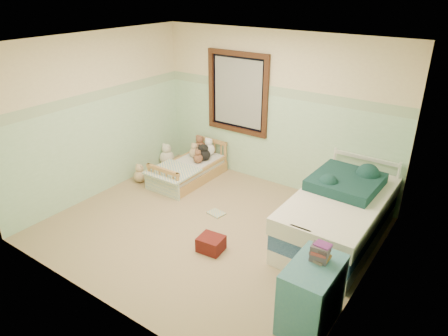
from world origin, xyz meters
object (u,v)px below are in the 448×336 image
Objects in this scene: plush_floor_tan at (140,176)px; red_pillow at (211,244)px; twin_bed_frame at (336,233)px; floor_book at (216,213)px; toddler_bed_frame at (189,175)px; plush_floor_cream at (167,158)px; dresser at (312,295)px.

plush_floor_tan is 2.33m from red_pillow.
twin_bed_frame is 1.73m from floor_book.
twin_bed_frame is at bearing 43.07° from red_pillow.
red_pillow is (-1.22, -1.14, -0.01)m from twin_bed_frame.
plush_floor_cream is (-0.74, 0.25, 0.05)m from toddler_bed_frame.
toddler_bed_frame is 1.27m from floor_book.
plush_floor_tan is 0.70× the size of red_pillow.
plush_floor_tan is 3.92m from dresser.
dresser reaches higher than plush_floor_tan.
plush_floor_tan is 0.11× the size of twin_bed_frame.
dresser is at bearing -19.05° from plush_floor_tan.
twin_bed_frame is at bearing 4.47° from plush_floor_tan.
red_pillow is (-1.54, 0.40, -0.26)m from dresser.
plush_floor_cream is at bearing 143.58° from red_pillow.
toddler_bed_frame is 4.94× the size of plush_floor_cream.
toddler_bed_frame is 0.78m from plush_floor_cream.
plush_floor_tan is at bearing 158.00° from red_pillow.
plush_floor_tan is at bearing -174.53° from floor_book.
plush_floor_tan reaches higher than toddler_bed_frame.
plush_floor_tan is at bearing -81.76° from plush_floor_cream.
dresser is 2.34m from floor_book.
dresser is at bearing -28.66° from plush_floor_cream.
red_pillow is at bearing -48.91° from floor_book.
plush_floor_cream is 1.25× the size of plush_floor_tan.
plush_floor_cream is 0.82m from plush_floor_tan.
twin_bed_frame is 6.33× the size of red_pillow.
toddler_bed_frame is 2.77m from twin_bed_frame.
red_pillow is (1.54, -1.44, 0.01)m from toddler_bed_frame.
toddler_bed_frame is at bearing 137.00° from red_pillow.
twin_bed_frame is 1.67m from red_pillow.
toddler_bed_frame is at bearing -18.47° from plush_floor_cream.
plush_floor_cream is 2.84m from red_pillow.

